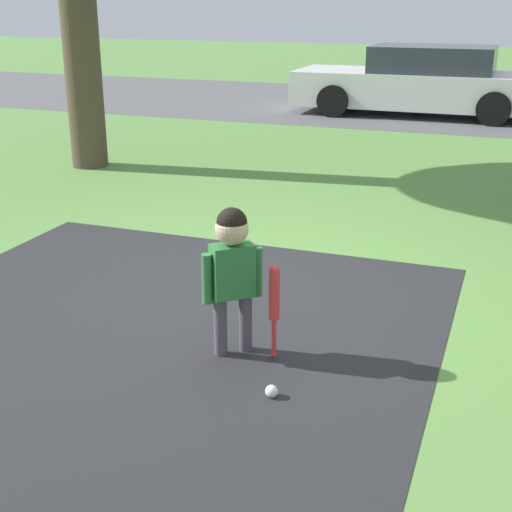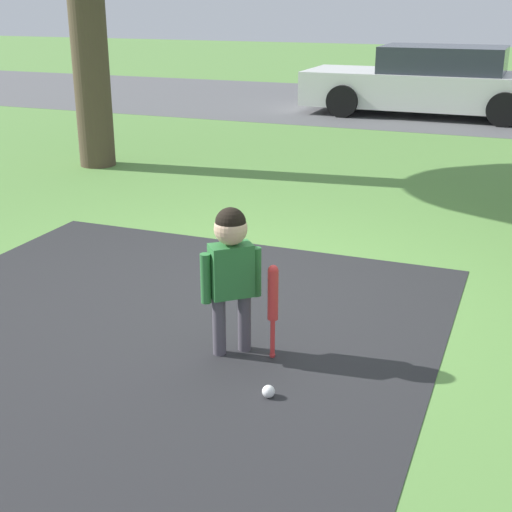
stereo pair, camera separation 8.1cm
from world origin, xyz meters
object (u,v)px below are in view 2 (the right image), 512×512
Objects in this scene: baseball_bat at (273,299)px; parked_car at (432,83)px; child at (231,261)px; sports_ball at (268,391)px.

baseball_bat is 9.97m from parked_car.
sports_ball is (0.39, -0.41, -0.56)m from child.
child is at bearing 91.93° from parked_car.
child is at bearing -174.65° from baseball_bat.
baseball_bat is at bearing -36.02° from child.
child is 0.33m from baseball_bat.
child reaches higher than sports_ball.
child is 0.80m from sports_ball.
baseball_bat is 0.13× the size of parked_car.
baseball_bat is (0.25, 0.02, -0.21)m from child.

